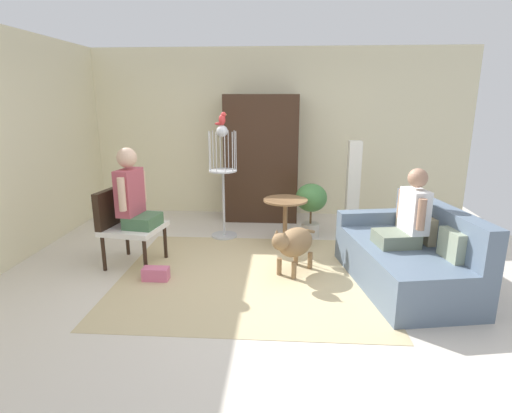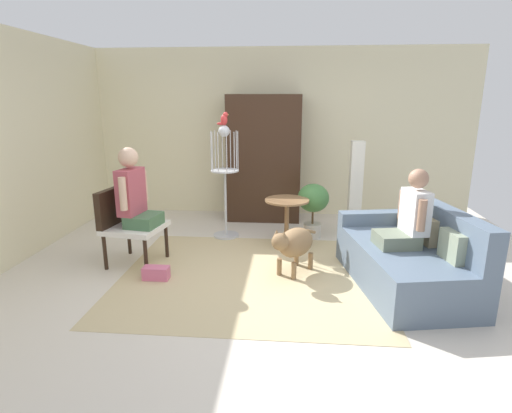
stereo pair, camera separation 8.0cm
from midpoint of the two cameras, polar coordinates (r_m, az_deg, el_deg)
ground_plane at (r=4.59m, az=0.34°, el=-9.77°), size 7.03×7.03×0.00m
back_wall at (r=6.91m, az=1.76°, el=10.19°), size 6.46×0.12×2.71m
left_wall at (r=5.55m, az=-32.18°, el=6.82°), size 0.12×5.91×2.71m
area_rug at (r=4.61m, az=-1.39°, el=-9.61°), size 2.83×2.50×0.01m
couch at (r=4.60m, az=19.95°, el=-6.58°), size 1.21×1.83×0.86m
armchair at (r=5.03m, az=-18.36°, el=-1.80°), size 0.71×0.71×0.90m
person_on_couch at (r=4.42m, az=20.00°, el=-1.25°), size 0.52×0.50×0.80m
person_on_armchair at (r=4.88m, az=-17.26°, el=1.68°), size 0.46×0.53×0.91m
round_end_table at (r=5.45m, az=3.69°, el=-0.82°), size 0.59×0.59×0.62m
dog at (r=4.58m, az=4.82°, el=-5.07°), size 0.54×0.72×0.58m
bird_cage_stand at (r=5.68m, az=-5.00°, el=3.38°), size 0.39×0.39×1.57m
parrot at (r=5.58m, az=-5.16°, el=12.06°), size 0.17×0.10×0.17m
potted_plant at (r=5.76m, az=7.31°, el=0.57°), size 0.44×0.44×0.77m
column_lamp at (r=6.12m, az=13.00°, el=2.63°), size 0.20×0.20×1.34m
armoire_cabinet at (r=6.55m, az=0.41°, el=6.71°), size 1.15×0.56×1.98m
handbag at (r=4.63m, az=-14.29°, el=-9.11°), size 0.28×0.14×0.14m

